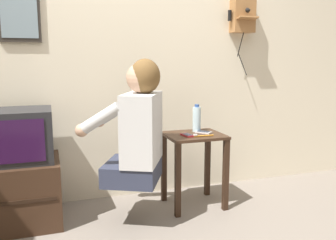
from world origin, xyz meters
The scene contains 11 objects.
wall_back centered at (0.00, 1.16, 1.27)m, with size 6.80×0.05×2.55m.
side_table centered at (0.52, 0.75, 0.43)m, with size 0.44×0.38×0.58m.
person centered at (0.03, 0.58, 0.70)m, with size 0.64×0.60×0.85m.
tv_stand centered at (-0.80, 0.84, 0.23)m, with size 0.62×0.51×0.46m.
television centered at (-0.81, 0.85, 0.64)m, with size 0.57×0.42×0.36m.
wall_phone_antique centered at (1.11, 1.07, 1.55)m, with size 0.24×0.18×0.73m.
framed_picture centered at (-0.72, 1.12, 1.49)m, with size 0.29×0.03×0.41m.
cell_phone_held centered at (0.44, 0.70, 0.59)m, with size 0.08×0.13×0.01m.
cell_phone_spare centered at (0.61, 0.77, 0.59)m, with size 0.12×0.13×0.01m.
water_bottle centered at (0.58, 0.83, 0.69)m, with size 0.07×0.07×0.22m.
toothbrush centered at (0.54, 0.64, 0.59)m, with size 0.16×0.01×0.02m.
Camera 1 is at (-0.54, -1.77, 1.15)m, focal length 38.00 mm.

